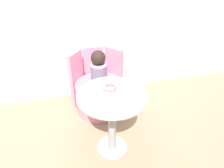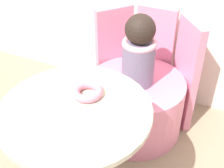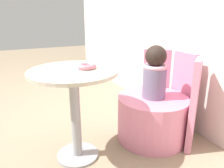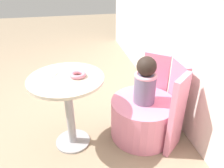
{
  "view_description": "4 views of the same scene",
  "coord_description": "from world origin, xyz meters",
  "px_view_note": "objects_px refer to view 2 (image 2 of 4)",
  "views": [
    {
      "loc": [
        -0.3,
        -1.46,
        1.76
      ],
      "look_at": [
        0.18,
        0.26,
        0.63
      ],
      "focal_mm": 32.0,
      "sensor_mm": 36.0,
      "label": 1
    },
    {
      "loc": [
        0.64,
        -0.86,
        1.56
      ],
      "look_at": [
        0.11,
        0.31,
        0.61
      ],
      "focal_mm": 50.0,
      "sensor_mm": 36.0,
      "label": 2
    },
    {
      "loc": [
        1.58,
        -0.44,
        1.1
      ],
      "look_at": [
        0.07,
        0.28,
        0.56
      ],
      "focal_mm": 35.0,
      "sensor_mm": 36.0,
      "label": 3
    },
    {
      "loc": [
        1.76,
        -0.0,
        1.55
      ],
      "look_at": [
        0.14,
        0.34,
        0.64
      ],
      "focal_mm": 35.0,
      "sensor_mm": 36.0,
      "label": 4
    }
  ],
  "objects_px": {
    "round_table": "(78,139)",
    "child_figure": "(139,51)",
    "donut": "(87,92)",
    "tub_chair": "(136,105)"
  },
  "relations": [
    {
      "from": "donut",
      "to": "round_table",
      "type": "bearing_deg",
      "value": -93.48
    },
    {
      "from": "tub_chair",
      "to": "donut",
      "type": "relative_size",
      "value": 4.52
    },
    {
      "from": "round_table",
      "to": "child_figure",
      "type": "bearing_deg",
      "value": 87.9
    },
    {
      "from": "round_table",
      "to": "tub_chair",
      "type": "distance_m",
      "value": 0.78
    },
    {
      "from": "child_figure",
      "to": "donut",
      "type": "xyz_separation_m",
      "value": [
        -0.02,
        -0.6,
        0.11
      ]
    },
    {
      "from": "round_table",
      "to": "donut",
      "type": "xyz_separation_m",
      "value": [
        0.01,
        0.1,
        0.2
      ]
    },
    {
      "from": "tub_chair",
      "to": "child_figure",
      "type": "height_order",
      "value": "child_figure"
    },
    {
      "from": "round_table",
      "to": "tub_chair",
      "type": "xyz_separation_m",
      "value": [
        0.03,
        0.7,
        -0.34
      ]
    },
    {
      "from": "donut",
      "to": "tub_chair",
      "type": "bearing_deg",
      "value": 88.13
    },
    {
      "from": "round_table",
      "to": "child_figure",
      "type": "distance_m",
      "value": 0.71
    }
  ]
}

